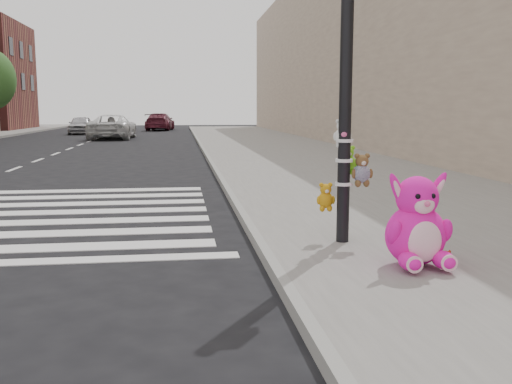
{
  "coord_description": "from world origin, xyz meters",
  "views": [
    {
      "loc": [
        0.54,
        -5.18,
        1.84
      ],
      "look_at": [
        1.52,
        2.18,
        0.75
      ],
      "focal_mm": 40.0,
      "sensor_mm": 36.0,
      "label": 1
    }
  ],
  "objects": [
    {
      "name": "car_maroon_near",
      "position": [
        -1.08,
        44.37,
        0.72
      ],
      "size": [
        2.58,
        5.18,
        1.45
      ],
      "primitive_type": "imported",
      "rotation": [
        0.0,
        0.0,
        3.03
      ],
      "color": "maroon",
      "rests_on": "ground"
    },
    {
      "name": "red_teddy",
      "position": [
        3.4,
        0.5,
        0.23
      ],
      "size": [
        0.14,
        0.12,
        0.18
      ],
      "primitive_type": null,
      "rotation": [
        0.0,
        0.0,
        0.37
      ],
      "color": "#A01F10",
      "rests_on": "sidewalk_near"
    },
    {
      "name": "sidewalk_near",
      "position": [
        5.0,
        10.0,
        0.07
      ],
      "size": [
        7.0,
        80.0,
        0.14
      ],
      "primitive_type": "cube",
      "color": "slate",
      "rests_on": "ground"
    },
    {
      "name": "signal_pole",
      "position": [
        2.62,
        1.81,
        1.79
      ],
      "size": [
        0.69,
        0.49,
        4.0
      ],
      "color": "black",
      "rests_on": "sidewalk_near"
    },
    {
      "name": "pink_bunny",
      "position": [
        3.07,
        0.57,
        0.57
      ],
      "size": [
        0.74,
        0.77,
        1.04
      ],
      "rotation": [
        0.0,
        0.0,
        0.02
      ],
      "color": "#FF15B0",
      "rests_on": "sidewalk_near"
    },
    {
      "name": "car_silver_deep",
      "position": [
        -6.52,
        37.66,
        0.66
      ],
      "size": [
        1.75,
        3.94,
        1.32
      ],
      "primitive_type": "imported",
      "rotation": [
        0.0,
        0.0,
        0.05
      ],
      "color": "#B9B8BE",
      "rests_on": "ground"
    },
    {
      "name": "bld_near",
      "position": [
        10.5,
        20.0,
        5.0
      ],
      "size": [
        5.0,
        60.0,
        10.0
      ],
      "primitive_type": "cube",
      "color": "#BEA991",
      "rests_on": "ground"
    },
    {
      "name": "car_white_near",
      "position": [
        -3.5,
        30.71,
        0.73
      ],
      "size": [
        2.61,
        5.36,
        1.47
      ],
      "primitive_type": "imported",
      "rotation": [
        0.0,
        0.0,
        3.11
      ],
      "color": "silver",
      "rests_on": "ground"
    },
    {
      "name": "ground",
      "position": [
        0.0,
        0.0,
        0.0
      ],
      "size": [
        120.0,
        120.0,
        0.0
      ],
      "primitive_type": "plane",
      "color": "black",
      "rests_on": "ground"
    },
    {
      "name": "curb_edge",
      "position": [
        1.55,
        10.0,
        0.07
      ],
      "size": [
        0.12,
        80.0,
        0.15
      ],
      "primitive_type": "cube",
      "color": "gray",
      "rests_on": "ground"
    }
  ]
}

